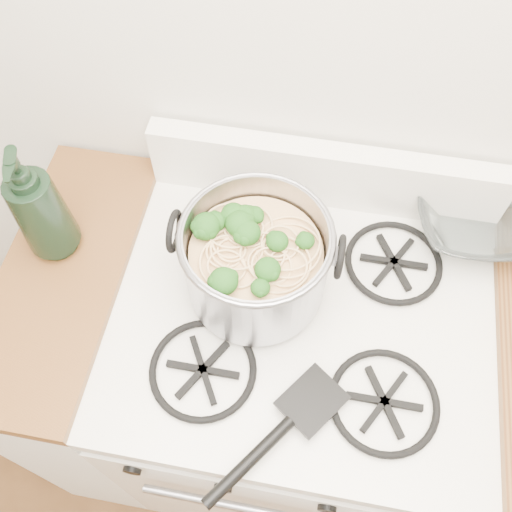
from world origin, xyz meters
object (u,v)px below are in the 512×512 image
object	(u,v)px
gas_range	(291,389)
glass_bowl	(472,221)
stock_pot	(256,262)
spatula	(312,399)
bottle	(36,204)

from	to	relation	value
gas_range	glass_bowl	size ratio (longest dim) A/B	9.12
stock_pot	spatula	bearing A→B (deg)	-56.87
glass_bowl	bottle	size ratio (longest dim) A/B	0.36
glass_bowl	bottle	xyz separation A→B (m)	(-0.86, -0.20, 0.12)
gas_range	spatula	size ratio (longest dim) A/B	2.98
glass_bowl	gas_range	bearing A→B (deg)	-140.31
gas_range	glass_bowl	xyz separation A→B (m)	(0.32, 0.27, 0.50)
gas_range	stock_pot	bearing A→B (deg)	155.92
stock_pot	bottle	bearing A→B (deg)	177.12
spatula	glass_bowl	xyz separation A→B (m)	(0.29, 0.44, 0.00)
stock_pot	bottle	distance (m)	0.43
gas_range	bottle	world-z (taller)	bottle
spatula	gas_range	bearing A→B (deg)	138.95
spatula	glass_bowl	size ratio (longest dim) A/B	3.06
gas_range	spatula	distance (m)	0.53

